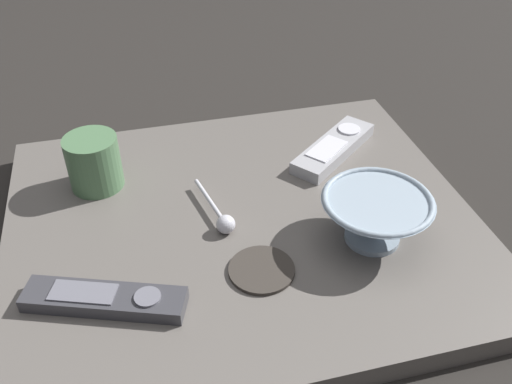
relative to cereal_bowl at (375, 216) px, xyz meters
name	(u,v)px	position (x,y,z in m)	size (l,w,h in m)	color
ground_plane	(242,234)	(0.16, -0.09, -0.07)	(6.00, 6.00, 0.00)	black
table	(242,226)	(0.16, -0.09, -0.05)	(0.64, 0.55, 0.03)	#5B5651
cereal_bowl	(375,216)	(0.00, 0.00, 0.00)	(0.14, 0.14, 0.07)	#8C9EAD
coffee_mug	(94,162)	(0.35, -0.21, 0.00)	(0.08, 0.08, 0.08)	#4C724C
teaspoon	(223,220)	(0.19, -0.07, -0.03)	(0.04, 0.12, 0.03)	silver
tv_remote_near	(334,148)	(-0.02, -0.20, -0.03)	(0.17, 0.15, 0.02)	#9E9EA3
tv_remote_far	(105,299)	(0.35, 0.03, -0.03)	(0.19, 0.11, 0.02)	#38383D
drink_coaster	(261,270)	(0.16, 0.02, -0.04)	(0.08, 0.08, 0.01)	#332D28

